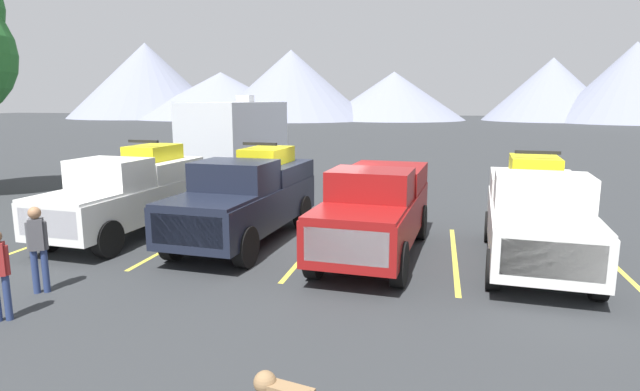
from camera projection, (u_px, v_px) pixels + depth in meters
name	position (u px, v px, depth m)	size (l,w,h in m)	color
ground_plane	(317.00, 241.00, 14.12)	(240.00, 240.00, 0.00)	#2D3033
pickup_truck_a	(129.00, 192.00, 14.65)	(2.43, 5.62, 2.63)	white
pickup_truck_b	(248.00, 196.00, 14.02)	(2.52, 5.98, 2.60)	black
pickup_truck_c	(376.00, 208.00, 12.71)	(2.45, 5.85, 2.20)	maroon
pickup_truck_d	(537.00, 214.00, 12.02)	(2.53, 5.67, 2.57)	white
lot_stripe_a	(70.00, 232.00, 15.04)	(0.12, 5.50, 0.01)	gold
lot_stripe_b	(184.00, 239.00, 14.26)	(0.12, 5.50, 0.01)	gold
lot_stripe_c	(312.00, 248.00, 13.48)	(0.12, 5.50, 0.01)	gold
lot_stripe_d	(454.00, 257.00, 12.69)	(0.12, 5.50, 0.01)	gold
lot_stripe_e	(616.00, 267.00, 11.91)	(0.12, 5.50, 0.01)	gold
camper_trailer_a	(238.00, 139.00, 22.54)	(2.54, 7.97, 3.99)	silver
person_b	(38.00, 244.00, 10.16)	(0.34, 0.31, 1.75)	navy
mountain_ridge	(411.00, 86.00, 97.34)	(157.86, 42.54, 15.82)	gray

